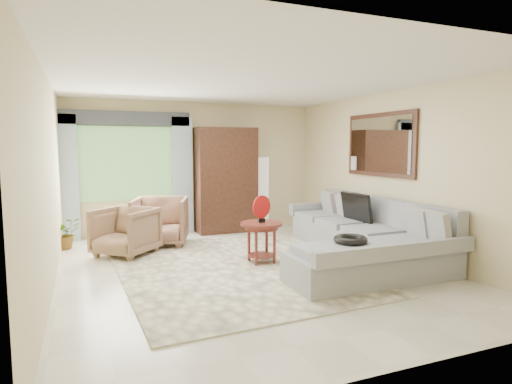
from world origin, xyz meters
name	(u,v)px	position (x,y,z in m)	size (l,w,h in m)	color
ground	(249,269)	(0.00, 0.00, 0.00)	(6.00, 6.00, 0.00)	silver
area_rug	(231,268)	(-0.22, 0.11, 0.01)	(3.00, 4.00, 0.02)	#F8EEC4
sectional_sofa	(362,242)	(1.78, -0.18, 0.28)	(2.30, 3.46, 0.90)	gray
tv_screen	(356,207)	(2.05, 0.38, 0.72)	(0.06, 0.74, 0.48)	black
garden_hose	(351,240)	(1.00, -1.00, 0.55)	(0.43, 0.43, 0.09)	black
coffee_table	(262,242)	(0.28, 0.21, 0.32)	(0.61, 0.61, 0.61)	#4A1B13
red_disc	(262,207)	(0.28, 0.21, 0.84)	(0.34, 0.34, 0.03)	#A31110
armchair_left	(125,232)	(-1.53, 1.45, 0.38)	(0.82, 0.84, 0.77)	brown
armchair_right	(160,221)	(-0.90, 1.98, 0.42)	(0.90, 0.93, 0.84)	#90684E
potted_plant	(65,233)	(-2.44, 2.31, 0.26)	(0.47, 0.41, 0.52)	#999999
armoire	(226,180)	(0.55, 2.72, 1.05)	(1.20, 0.55, 2.10)	black
floor_lamp	(261,193)	(1.35, 2.78, 0.75)	(0.24, 0.24, 1.50)	silver
window	(126,164)	(-1.35, 2.97, 1.40)	(1.80, 0.04, 1.40)	#669E59
curtain_left	(66,179)	(-2.40, 2.88, 1.15)	(0.40, 0.08, 2.30)	#9EB7CC
curtain_right	(182,176)	(-0.30, 2.88, 1.15)	(0.40, 0.08, 2.30)	#9EB7CC
valance	(125,118)	(-1.35, 2.90, 2.25)	(2.40, 0.12, 0.26)	#1E232D
wall_mirror	(380,145)	(2.46, 0.35, 1.75)	(0.05, 1.70, 1.05)	black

